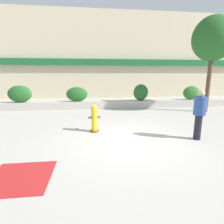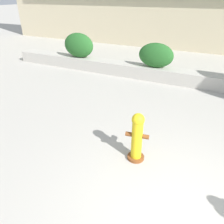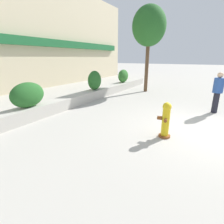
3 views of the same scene
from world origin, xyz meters
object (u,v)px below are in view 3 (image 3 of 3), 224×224
hedge_bush_2 (95,80)px  hedge_bush_1 (28,95)px  hedge_bush_3 (123,76)px  pedestrian (218,90)px  street_tree (149,27)px  fire_hydrant (166,120)px

hedge_bush_2 → hedge_bush_1: bearing=180.0°
hedge_bush_2 → hedge_bush_3: bearing=0.0°
hedge_bush_1 → pedestrian: size_ratio=0.79×
hedge_bush_3 → street_tree: (-0.09, -1.82, 3.21)m
pedestrian → hedge_bush_3: bearing=61.4°
hedge_bush_1 → street_tree: bearing=-13.0°
street_tree → hedge_bush_1: bearing=167.0°
pedestrian → hedge_bush_2: bearing=93.0°
fire_hydrant → street_tree: bearing=24.2°
fire_hydrant → street_tree: (6.82, 3.06, 3.63)m
street_tree → fire_hydrant: bearing=-155.8°
hedge_bush_1 → hedge_bush_2: size_ratio=1.26×
hedge_bush_2 → fire_hydrant: size_ratio=1.00×
hedge_bush_3 → pedestrian: size_ratio=0.69×
fire_hydrant → pedestrian: size_ratio=0.62×
fire_hydrant → hedge_bush_3: bearing=35.2°
hedge_bush_2 → fire_hydrant: bearing=-123.6°
hedge_bush_1 → hedge_bush_3: size_ratio=1.14×
hedge_bush_3 → pedestrian: bearing=-118.6°
street_tree → pedestrian: street_tree is taller
hedge_bush_2 → pedestrian: bearing=-87.0°
hedge_bush_2 → street_tree: 5.10m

